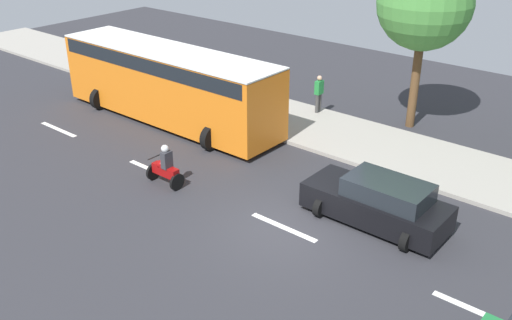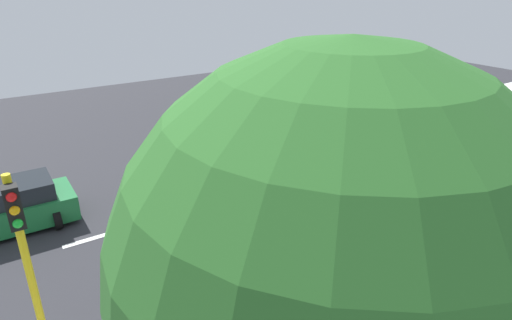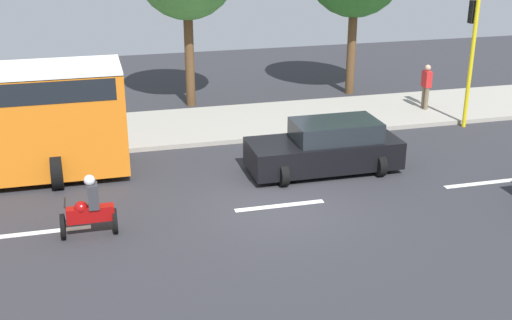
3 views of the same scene
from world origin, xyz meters
The scene contains 12 objects.
ground_plane centered at (0.00, 0.00, -0.05)m, with size 40.00×60.00×0.10m, color #2D2D33.
sidewalk centered at (7.00, 0.00, 0.07)m, with size 4.00×60.00×0.15m, color #9E998E.
lane_stripe_north centered at (0.00, -6.00, 0.01)m, with size 0.20×2.40×0.01m, color white.
lane_stripe_mid centered at (0.00, 0.00, 0.01)m, with size 0.20×2.40×0.01m, color white.
lane_stripe_south centered at (0.00, 6.00, 0.01)m, with size 0.20×2.40×0.01m, color white.
lane_stripe_far_south centered at (0.00, 12.00, 0.01)m, with size 0.20×2.40×0.01m, color white.
car_green centered at (-2.03, -8.36, 0.71)m, with size 2.27×4.13×1.52m.
car_black centered at (2.05, -2.01, 0.71)m, with size 2.18×4.42×1.52m.
city_bus centered at (3.80, 9.12, 1.85)m, with size 3.20×11.00×3.16m.
motorcycle centered at (-0.42, 4.79, 0.64)m, with size 0.60×1.30×1.53m.
traffic_light_corner centered at (4.85, -8.23, 2.93)m, with size 0.49×0.24×4.50m.
street_tree_south centered at (9.99, -6.00, 5.09)m, with size 3.92×3.92×7.08m.
Camera 2 is at (12.30, -8.32, 7.46)m, focal length 30.80 mm.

